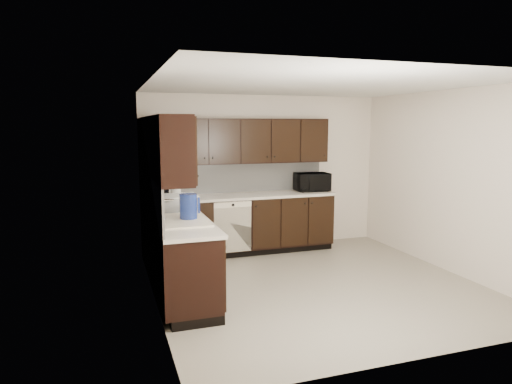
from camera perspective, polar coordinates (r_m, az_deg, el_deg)
floor at (r=6.00m, az=7.43°, el=-11.38°), size 4.00×4.00×0.00m
ceiling at (r=5.67m, az=7.92°, el=13.17°), size 4.00×4.00×0.00m
wall_back at (r=7.53m, az=0.96°, el=2.50°), size 4.00×0.02×2.50m
wall_left at (r=5.15m, az=-12.76°, el=-0.42°), size 0.02×4.00×2.50m
wall_right at (r=6.82m, az=22.95°, el=1.23°), size 0.02×4.00×2.50m
wall_front at (r=4.03m, az=20.29°, el=-3.14°), size 4.00×0.02×2.50m
lower_cabinets at (r=6.55m, az=-4.80°, el=-5.85°), size 3.00×2.80×0.90m
countertop at (r=6.44m, az=-4.87°, el=-1.48°), size 3.03×2.83×0.04m
backsplash at (r=6.56m, az=-7.11°, el=0.96°), size 3.00×2.80×0.48m
upper_cabinets at (r=6.43m, az=-5.99°, el=6.10°), size 3.00×2.80×0.70m
dishwasher at (r=6.88m, az=-2.92°, el=-4.01°), size 0.58×0.04×0.78m
sink at (r=5.24m, az=-9.13°, el=-4.26°), size 0.54×0.82×0.42m
microwave at (r=7.58m, az=7.01°, el=1.25°), size 0.56×0.39×0.30m
soap_bottle_a at (r=5.84m, az=-8.20°, el=-1.42°), size 0.11×0.11×0.19m
soap_bottle_b at (r=5.87m, az=-11.69°, el=-1.09°), size 0.13×0.13×0.26m
toaster_oven at (r=6.91m, az=-12.10°, el=0.10°), size 0.39×0.31×0.22m
storage_bin at (r=5.84m, az=-10.02°, el=-1.42°), size 0.54×0.42×0.20m
blue_pitcher at (r=5.26m, az=-8.45°, el=-1.88°), size 0.25×0.25×0.30m
teal_tumbler at (r=6.56m, az=-10.05°, el=-0.34°), size 0.12×0.12×0.20m
paper_towel_roll at (r=6.55m, az=-10.02°, el=0.19°), size 0.18×0.18×0.32m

